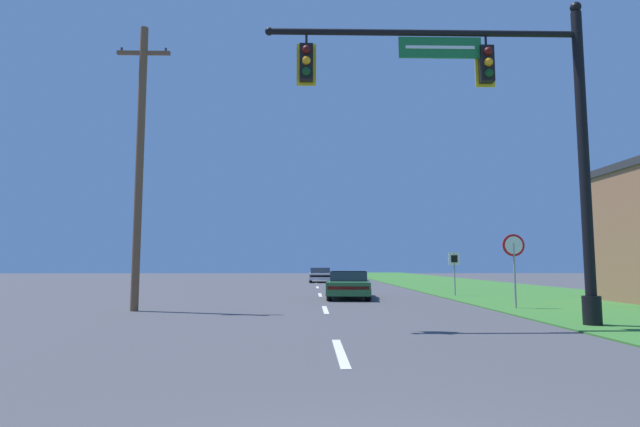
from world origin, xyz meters
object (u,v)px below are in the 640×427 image
(utility_pole_near, at_px, (140,161))
(signal_mast, at_px, (508,126))
(route_sign_post, at_px, (454,264))
(stop_sign, at_px, (514,254))
(car_ahead, at_px, (349,285))
(far_car, at_px, (320,275))

(utility_pole_near, bearing_deg, signal_mast, -21.86)
(signal_mast, bearing_deg, route_sign_post, 80.84)
(stop_sign, bearing_deg, car_ahead, 133.39)
(far_car, xyz_separation_m, route_sign_post, (5.96, -18.58, 0.92))
(route_sign_post, relative_size, utility_pole_near, 0.21)
(signal_mast, distance_m, utility_pole_near, 11.57)
(stop_sign, height_order, route_sign_post, stop_sign)
(car_ahead, bearing_deg, route_sign_post, 11.58)
(car_ahead, xyz_separation_m, far_car, (-0.87, 19.63, -0.00))
(signal_mast, height_order, far_car, signal_mast)
(stop_sign, xyz_separation_m, utility_pole_near, (-12.70, -0.43, 3.10))
(stop_sign, relative_size, utility_pole_near, 0.26)
(signal_mast, bearing_deg, utility_pole_near, 158.14)
(car_ahead, height_order, route_sign_post, route_sign_post)
(stop_sign, distance_m, utility_pole_near, 13.09)
(car_ahead, bearing_deg, far_car, 92.53)
(car_ahead, distance_m, stop_sign, 7.73)
(far_car, height_order, route_sign_post, route_sign_post)
(car_ahead, height_order, stop_sign, stop_sign)
(car_ahead, bearing_deg, signal_mast, -72.34)
(car_ahead, relative_size, far_car, 1.11)
(stop_sign, height_order, utility_pole_near, utility_pole_near)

